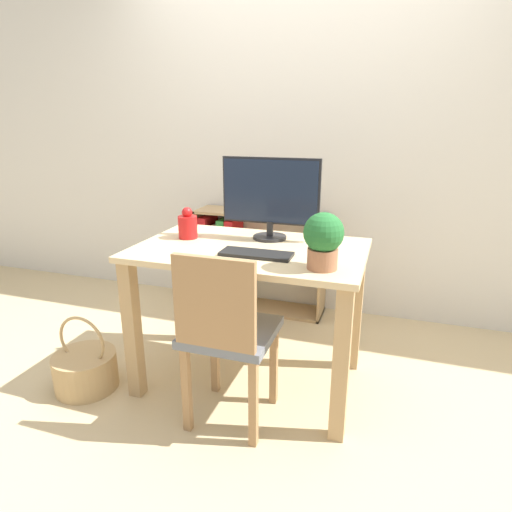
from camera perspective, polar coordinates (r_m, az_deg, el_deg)
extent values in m
plane|color=#CCB284|center=(2.52, -0.74, -16.05)|extent=(10.00, 10.00, 0.00)
cube|color=silver|center=(3.17, 5.96, 15.78)|extent=(8.00, 0.05, 2.60)
cube|color=#D8BC8C|center=(2.19, -0.82, 0.82)|extent=(1.16, 0.74, 0.03)
cube|color=tan|center=(2.30, -16.15, -9.51)|extent=(0.07, 0.07, 0.75)
cube|color=tan|center=(1.96, 11.26, -14.17)|extent=(0.07, 0.07, 0.75)
cube|color=tan|center=(2.79, -8.96, -4.10)|extent=(0.07, 0.07, 0.75)
cube|color=tan|center=(2.52, 13.14, -6.82)|extent=(0.07, 0.07, 0.75)
cylinder|color=#232326|center=(2.34, 1.85, 2.53)|extent=(0.18, 0.18, 0.02)
cylinder|color=#232326|center=(2.33, 1.86, 3.67)|extent=(0.04, 0.04, 0.08)
cube|color=#232326|center=(2.30, 1.95, 8.65)|extent=(0.54, 0.02, 0.35)
cube|color=#192338|center=(2.29, 1.91, 8.63)|extent=(0.51, 0.03, 0.33)
cube|color=black|center=(2.05, 0.03, 0.28)|extent=(0.35, 0.13, 0.02)
cylinder|color=red|center=(2.37, -9.08, 3.82)|extent=(0.10, 0.10, 0.12)
sphere|color=red|center=(2.35, -9.18, 5.76)|extent=(0.06, 0.06, 0.06)
cylinder|color=#9E6647|center=(1.88, 8.84, -0.34)|extent=(0.13, 0.13, 0.09)
sphere|color=#23662D|center=(1.84, 9.01, 3.09)|extent=(0.17, 0.17, 0.17)
cube|color=slate|center=(2.02, -3.30, -10.04)|extent=(0.40, 0.40, 0.04)
cube|color=#9E754C|center=(1.77, -5.62, -6.34)|extent=(0.36, 0.03, 0.40)
cube|color=#9E754C|center=(2.08, -9.24, -17.10)|extent=(0.04, 0.04, 0.44)
cube|color=#9E754C|center=(1.97, -0.35, -19.00)|extent=(0.04, 0.04, 0.44)
cube|color=#9E754C|center=(2.32, -5.52, -12.90)|extent=(0.04, 0.04, 0.44)
cube|color=#9E754C|center=(2.23, 2.39, -14.27)|extent=(0.04, 0.04, 0.44)
cube|color=tan|center=(3.39, -7.10, 0.05)|extent=(0.02, 0.28, 0.76)
cube|color=tan|center=(3.12, 8.90, -1.59)|extent=(0.02, 0.28, 0.76)
cube|color=tan|center=(3.36, 0.55, -6.76)|extent=(0.97, 0.28, 0.02)
cube|color=tan|center=(3.13, 0.59, 5.73)|extent=(0.97, 0.28, 0.02)
cube|color=tan|center=(3.23, 0.56, -0.74)|extent=(0.93, 0.28, 0.02)
cube|color=red|center=(3.46, -6.28, -4.01)|extent=(0.05, 0.24, 0.22)
cube|color=black|center=(3.42, -5.37, -3.54)|extent=(0.04, 0.24, 0.30)
cube|color=#2D7F38|center=(3.42, -4.52, -4.24)|extent=(0.05, 0.24, 0.22)
cube|color=red|center=(3.33, -6.40, 2.73)|extent=(0.07, 0.24, 0.32)
cube|color=beige|center=(3.30, -5.09, 2.10)|extent=(0.06, 0.24, 0.26)
cube|color=#2D7F38|center=(3.27, -4.03, 2.44)|extent=(0.06, 0.24, 0.31)
cube|color=red|center=(3.25, -2.94, 2.35)|extent=(0.06, 0.24, 0.31)
cylinder|color=tan|center=(2.57, -21.75, -14.04)|extent=(0.33, 0.33, 0.20)
torus|color=tan|center=(2.49, -22.23, -10.44)|extent=(0.28, 0.02, 0.28)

